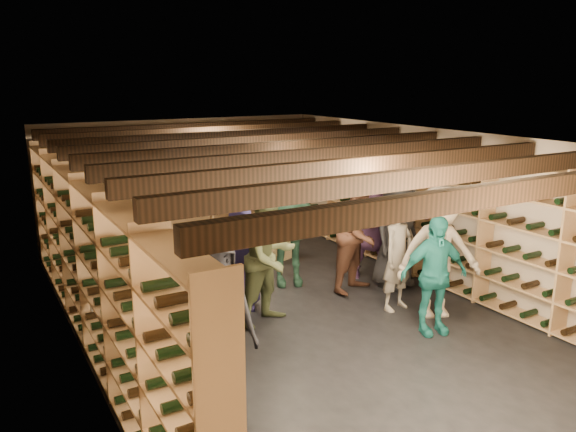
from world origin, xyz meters
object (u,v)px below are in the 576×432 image
at_px(crate_stack_left, 206,262).
at_px(person_0, 214,322).
at_px(crate_loose, 216,256).
at_px(person_8, 360,233).
at_px(person_3, 439,253).
at_px(person_10, 287,228).
at_px(person_12, 396,227).
at_px(person_2, 270,257).
at_px(person_4, 434,275).
at_px(person_11, 372,219).
at_px(person_9, 139,276).
at_px(person_7, 398,257).
at_px(person_1, 162,268).
at_px(person_6, 240,258).
at_px(crate_stack_right, 278,245).

relative_size(crate_stack_left, person_0, 0.39).
distance_m(crate_loose, person_8, 2.87).
distance_m(person_3, person_10, 2.37).
distance_m(crate_stack_left, person_12, 3.02).
height_order(person_2, person_4, person_2).
xyz_separation_m(person_8, person_11, (0.57, 0.44, 0.04)).
relative_size(person_2, person_11, 0.95).
distance_m(crate_loose, person_4, 4.29).
relative_size(person_2, person_9, 1.01).
distance_m(person_3, person_9, 3.88).
height_order(person_0, person_3, person_3).
distance_m(person_10, person_11, 1.42).
bearing_deg(person_3, crate_stack_left, 150.50).
distance_m(person_3, person_7, 0.57).
bearing_deg(person_0, person_7, 17.61).
relative_size(person_11, person_12, 1.00).
distance_m(person_2, person_9, 1.68).
height_order(person_1, person_8, person_8).
bearing_deg(person_6, person_4, -25.48).
bearing_deg(person_4, person_8, 103.00).
bearing_deg(person_10, person_1, -144.39).
xyz_separation_m(person_6, person_12, (2.45, -0.40, 0.21)).
height_order(person_4, person_6, person_4).
height_order(person_2, person_6, person_2).
distance_m(person_7, person_10, 1.83).
bearing_deg(person_8, person_11, 18.30).
bearing_deg(person_6, person_11, 25.72).
height_order(crate_stack_right, person_12, person_12).
xyz_separation_m(crate_stack_right, person_7, (0.35, -2.78, 0.50)).
relative_size(crate_stack_left, person_1, 0.42).
bearing_deg(person_9, person_10, 27.27).
bearing_deg(person_11, person_7, -88.17).
height_order(person_1, person_10, person_10).
bearing_deg(person_2, crate_loose, 64.12).
xyz_separation_m(crate_stack_left, crate_stack_right, (1.58, 0.48, -0.08)).
xyz_separation_m(person_2, person_10, (0.91, 1.12, 0.01)).
bearing_deg(person_3, person_1, 177.10).
height_order(crate_stack_left, crate_stack_right, crate_stack_left).
xyz_separation_m(crate_loose, person_0, (-1.75, -4.16, 0.78)).
relative_size(crate_stack_right, person_8, 0.32).
bearing_deg(person_12, person_1, 160.71).
xyz_separation_m(person_4, person_11, (0.66, 2.08, 0.18)).
bearing_deg(person_0, person_9, 101.86).
bearing_deg(person_0, person_8, 30.88).
relative_size(person_0, person_4, 1.13).
xyz_separation_m(crate_stack_right, person_0, (-2.76, -3.69, 0.61)).
xyz_separation_m(person_7, person_10, (-0.83, 1.62, 0.15)).
height_order(crate_loose, person_11, person_11).
bearing_deg(person_3, crate_stack_right, 122.89).
xyz_separation_m(crate_stack_left, person_9, (-1.48, -1.63, 0.55)).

